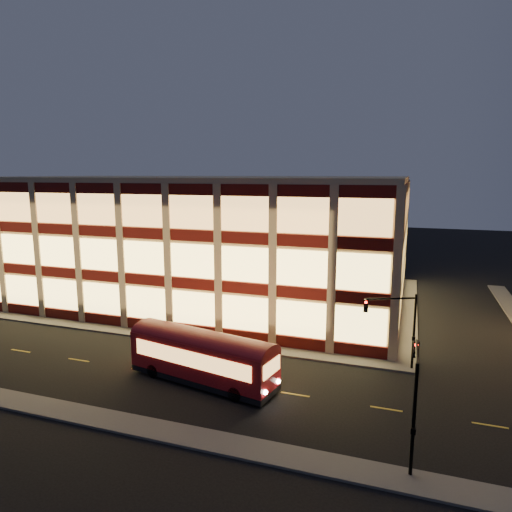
% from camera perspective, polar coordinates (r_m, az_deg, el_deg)
% --- Properties ---
extents(ground, '(200.00, 200.00, 0.00)m').
position_cam_1_polar(ground, '(43.75, -14.13, -9.92)').
color(ground, black).
rests_on(ground, ground).
extents(sidewalk_office_south, '(54.00, 2.00, 0.15)m').
position_cam_1_polar(sidewalk_office_south, '(46.12, -16.62, -8.88)').
color(sidewalk_office_south, '#514F4C').
rests_on(sidewalk_office_south, ground).
extents(sidewalk_office_east, '(2.00, 30.00, 0.15)m').
position_cam_1_polar(sidewalk_office_east, '(53.32, 18.43, -6.38)').
color(sidewalk_office_east, '#514F4C').
rests_on(sidewalk_office_east, ground).
extents(sidewalk_near, '(100.00, 2.00, 0.15)m').
position_cam_1_polar(sidewalk_near, '(34.51, -26.40, -16.24)').
color(sidewalk_near, '#514F4C').
rests_on(sidewalk_near, ground).
extents(office_building, '(50.45, 30.45, 14.50)m').
position_cam_1_polar(office_building, '(57.76, -7.77, 2.60)').
color(office_building, tan).
rests_on(office_building, ground).
extents(traffic_signal_far, '(3.79, 1.87, 6.00)m').
position_cam_1_polar(traffic_signal_far, '(36.11, 17.18, -7.52)').
color(traffic_signal_far, black).
rests_on(traffic_signal_far, ground).
extents(traffic_signal_near, '(0.32, 4.45, 6.00)m').
position_cam_1_polar(traffic_signal_near, '(25.57, 19.26, -15.16)').
color(traffic_signal_near, black).
rests_on(traffic_signal_near, ground).
extents(trolley_bus, '(11.59, 4.97, 3.81)m').
position_cam_1_polar(trolley_bus, '(33.63, -6.72, -12.08)').
color(trolley_bus, maroon).
rests_on(trolley_bus, ground).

